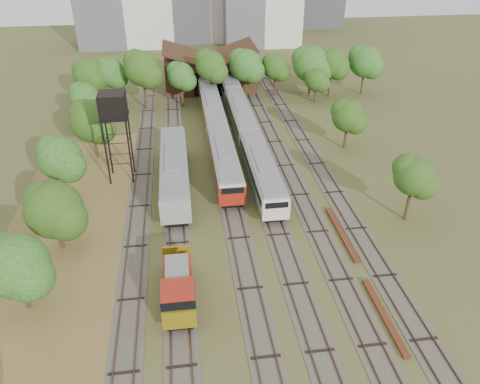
{
  "coord_description": "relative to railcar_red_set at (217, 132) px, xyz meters",
  "views": [
    {
      "loc": [
        -6.91,
        -26.42,
        27.37
      ],
      "look_at": [
        -1.25,
        15.12,
        2.5
      ],
      "focal_mm": 35.0,
      "sensor_mm": 36.0,
      "label": 1
    }
  ],
  "objects": [
    {
      "name": "railcar_green_set",
      "position": [
        4.0,
        5.42,
        -0.03
      ],
      "size": [
        2.85,
        52.08,
        3.52
      ],
      "color": "black",
      "rests_on": "ground"
    },
    {
      "name": "railcar_red_set",
      "position": [
        0.0,
        0.0,
        0.0
      ],
      "size": [
        2.9,
        34.58,
        3.58
      ],
      "color": "black",
      "rests_on": "ground"
    },
    {
      "name": "rail_pile_near",
      "position": [
        10.0,
        -33.98,
        -1.76
      ],
      "size": [
        0.56,
        8.33,
        0.28
      ],
      "primitive_type": "cube",
      "color": "brown",
      "rests_on": "ground"
    },
    {
      "name": "tree_band_left",
      "position": [
        -17.68,
        -12.23,
        2.73
      ],
      "size": [
        8.19,
        65.82,
        7.76
      ],
      "color": "#382616",
      "rests_on": "ground"
    },
    {
      "name": "ground",
      "position": [
        2.0,
        -32.52,
        -1.89
      ],
      "size": [
        240.0,
        240.0,
        0.0
      ],
      "primitive_type": "plane",
      "color": "#475123",
      "rests_on": "ground"
    },
    {
      "name": "tree_band_far",
      "position": [
        7.67,
        17.38,
        3.88
      ],
      "size": [
        47.87,
        8.95,
        9.44
      ],
      "color": "#382616",
      "rests_on": "ground"
    },
    {
      "name": "water_tower",
      "position": [
        -12.24,
        -7.95,
        7.05
      ],
      "size": [
        3.07,
        3.07,
        10.62
      ],
      "color": "black",
      "rests_on": "ground"
    },
    {
      "name": "tree_band_right",
      "position": [
        17.49,
        -3.83,
        2.67
      ],
      "size": [
        5.01,
        39.79,
        7.15
      ],
      "color": "#382616",
      "rests_on": "ground"
    },
    {
      "name": "maintenance_shed",
      "position": [
        1.0,
        25.46,
        1.02
      ],
      "size": [
        16.45,
        11.55,
        7.58
      ],
      "color": "#362113",
      "rests_on": "ground"
    },
    {
      "name": "old_grey_coach",
      "position": [
        -6.0,
        -11.07,
        0.25
      ],
      "size": [
        3.17,
        18.0,
        3.93
      ],
      "color": "black",
      "rests_on": "ground"
    },
    {
      "name": "dry_grass_patch",
      "position": [
        -16.0,
        -24.52,
        -1.87
      ],
      "size": [
        14.0,
        60.0,
        0.04
      ],
      "primitive_type": "cube",
      "color": "brown",
      "rests_on": "ground"
    },
    {
      "name": "shunter_locomotive",
      "position": [
        -6.0,
        -30.48,
        -0.28
      ],
      "size": [
        2.59,
        8.1,
        3.4
      ],
      "color": "black",
      "rests_on": "ground"
    },
    {
      "name": "tracks",
      "position": [
        1.33,
        -7.52,
        -1.85
      ],
      "size": [
        24.6,
        80.0,
        0.19
      ],
      "color": "#4C473D",
      "rests_on": "ground"
    },
    {
      "name": "railcar_rear",
      "position": [
        0.0,
        27.25,
        -0.08
      ],
      "size": [
        2.78,
        16.07,
        3.43
      ],
      "color": "black",
      "rests_on": "ground"
    },
    {
      "name": "rail_pile_far",
      "position": [
        10.2,
        -22.85,
        -1.75
      ],
      "size": [
        0.57,
        9.07,
        0.29
      ],
      "primitive_type": "cube",
      "color": "brown",
      "rests_on": "ground"
    }
  ]
}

